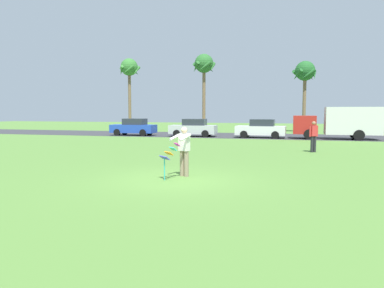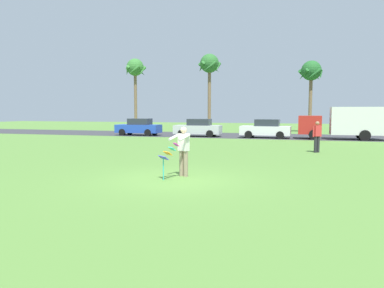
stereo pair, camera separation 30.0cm
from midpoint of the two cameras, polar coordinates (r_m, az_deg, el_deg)
name	(u,v)px [view 1 (the left image)]	position (r m, az deg, el deg)	size (l,w,h in m)	color
ground_plane	(176,180)	(12.23, -3.26, -5.58)	(120.00, 120.00, 0.00)	#568438
road_strip	(252,136)	(34.34, 9.13, 1.28)	(120.00, 8.00, 0.01)	#38383D
person_kite_flyer	(184,149)	(12.69, -1.95, -0.84)	(0.69, 0.76, 1.73)	gray
kite_held	(169,155)	(12.08, -4.37, -1.71)	(0.69, 0.72, 1.22)	#D83399
parked_car_blue	(134,127)	(34.96, -9.35, 2.60)	(4.22, 1.87, 1.60)	#2347B7
parked_car_silver	(193,128)	(32.91, -0.05, 2.52)	(4.25, 1.92, 1.60)	silver
parked_car_white	(261,129)	(31.81, 10.48, 2.34)	(4.25, 1.93, 1.60)	white
parked_truck_red_cab	(342,122)	(31.85, 22.12, 3.20)	(6.72, 2.17, 2.62)	#B2231E
palm_tree_left_near	(129,70)	(46.19, -9.98, 11.30)	(2.58, 2.71, 8.74)	brown
palm_tree_right_near	(204,67)	(41.64, 1.68, 11.99)	(2.58, 2.71, 8.68)	brown
palm_tree_centre_far	(305,74)	(41.35, 17.07, 10.48)	(2.58, 2.71, 7.64)	brown
person_walker_near	(314,136)	(21.28, 18.11, 1.27)	(0.48, 0.39, 1.73)	#26262B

